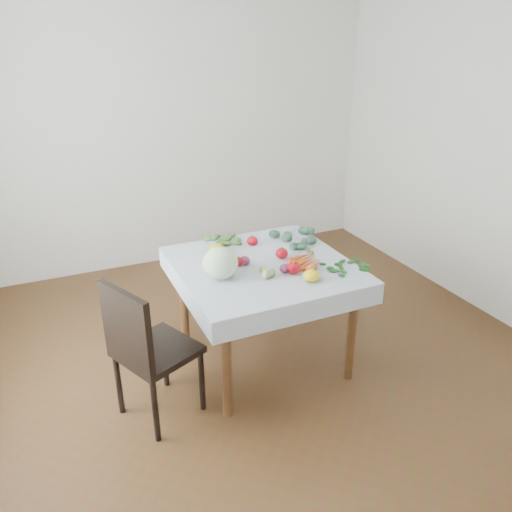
{
  "coord_description": "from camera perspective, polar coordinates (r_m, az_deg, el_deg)",
  "views": [
    {
      "loc": [
        -1.27,
        -2.72,
        2.15
      ],
      "look_at": [
        -0.05,
        0.0,
        0.82
      ],
      "focal_mm": 35.0,
      "sensor_mm": 36.0,
      "label": 1
    }
  ],
  "objects": [
    {
      "name": "dill_bunch",
      "position": [
        3.67,
        -3.54,
        1.83
      ],
      "size": [
        0.27,
        0.22,
        0.03
      ],
      "color": "#4A7335",
      "rests_on": "tablecloth"
    },
    {
      "name": "ground",
      "position": [
        3.69,
        0.74,
        -11.59
      ],
      "size": [
        4.0,
        4.0,
        0.0
      ],
      "primitive_type": "plane",
      "color": "#56301B"
    },
    {
      "name": "tomato_a",
      "position": [
        3.59,
        -0.44,
        1.73
      ],
      "size": [
        0.09,
        0.09,
        0.07
      ],
      "primitive_type": "ellipsoid",
      "rotation": [
        0.0,
        0.0,
        0.24
      ],
      "color": "#B40C16",
      "rests_on": "tablecloth"
    },
    {
      "name": "tomato_d",
      "position": [
        3.17,
        4.32,
        -1.38
      ],
      "size": [
        0.11,
        0.11,
        0.08
      ],
      "primitive_type": "ellipsoid",
      "rotation": [
        0.0,
        0.0,
        0.26
      ],
      "color": "#B40C16",
      "rests_on": "tablecloth"
    },
    {
      "name": "heirloom_back",
      "position": [
        3.44,
        -4.44,
        0.73
      ],
      "size": [
        0.14,
        0.14,
        0.08
      ],
      "primitive_type": "ellipsoid",
      "rotation": [
        0.0,
        0.0,
        -0.19
      ],
      "color": "yellow",
      "rests_on": "tablecloth"
    },
    {
      "name": "table",
      "position": [
        3.36,
        0.8,
        -2.48
      ],
      "size": [
        1.0,
        1.0,
        0.75
      ],
      "color": "brown",
      "rests_on": "ground"
    },
    {
      "name": "kale_bunch",
      "position": [
        3.69,
        5.0,
        2.09
      ],
      "size": [
        0.32,
        0.31,
        0.05
      ],
      "color": "#3E6652",
      "rests_on": "tablecloth"
    },
    {
      "name": "tomato_c",
      "position": [
        3.27,
        -1.99,
        -0.67
      ],
      "size": [
        0.08,
        0.08,
        0.06
      ],
      "primitive_type": "ellipsoid",
      "rotation": [
        0.0,
        0.0,
        -0.15
      ],
      "color": "#B40C16",
      "rests_on": "tablecloth"
    },
    {
      "name": "onion_a",
      "position": [
        3.28,
        -1.32,
        -0.54
      ],
      "size": [
        0.09,
        0.09,
        0.06
      ],
      "primitive_type": "ellipsoid",
      "rotation": [
        0.0,
        0.0,
        -0.18
      ],
      "color": "#5C1A40",
      "rests_on": "tablecloth"
    },
    {
      "name": "basil_bunch",
      "position": [
        3.3,
        10.38,
        -1.26
      ],
      "size": [
        0.26,
        0.23,
        0.01
      ],
      "color": "#1B571B",
      "rests_on": "tablecloth"
    },
    {
      "name": "heirloom_front",
      "position": [
        3.09,
        6.33,
        -2.24
      ],
      "size": [
        0.14,
        0.14,
        0.07
      ],
      "primitive_type": "ellipsoid",
      "rotation": [
        0.0,
        0.0,
        0.43
      ],
      "color": "yellow",
      "rests_on": "tablecloth"
    },
    {
      "name": "onion_b",
      "position": [
        3.18,
        3.31,
        -1.43
      ],
      "size": [
        0.08,
        0.08,
        0.06
      ],
      "primitive_type": "ellipsoid",
      "rotation": [
        0.0,
        0.0,
        0.13
      ],
      "color": "#5C1A40",
      "rests_on": "tablecloth"
    },
    {
      "name": "cabbage",
      "position": [
        3.09,
        -4.09,
        -0.8
      ],
      "size": [
        0.28,
        0.28,
        0.2
      ],
      "primitive_type": "ellipsoid",
      "rotation": [
        0.0,
        0.0,
        0.35
      ],
      "color": "#DAF0C9",
      "rests_on": "tablecloth"
    },
    {
      "name": "tomato_b",
      "position": [
        3.38,
        2.96,
        0.3
      ],
      "size": [
        0.11,
        0.11,
        0.07
      ],
      "primitive_type": "ellipsoid",
      "rotation": [
        0.0,
        0.0,
        -0.41
      ],
      "color": "#B40C16",
      "rests_on": "tablecloth"
    },
    {
      "name": "back_wall",
      "position": [
        4.95,
        -9.27,
        14.42
      ],
      "size": [
        4.0,
        0.04,
        2.7
      ],
      "primitive_type": "cube",
      "color": "white",
      "rests_on": "ground"
    },
    {
      "name": "chair",
      "position": [
        2.96,
        -12.64,
        -9.93
      ],
      "size": [
        0.55,
        0.55,
        0.92
      ],
      "color": "black",
      "rests_on": "ground"
    },
    {
      "name": "carrot_bunch",
      "position": [
        3.32,
        6.06,
        -0.64
      ],
      "size": [
        0.23,
        0.31,
        0.03
      ],
      "color": "orange",
      "rests_on": "tablecloth"
    },
    {
      "name": "tomatillo_cluster",
      "position": [
        3.15,
        1.42,
        -1.83
      ],
      "size": [
        0.16,
        0.11,
        0.05
      ],
      "color": "#B4D37A",
      "rests_on": "tablecloth"
    },
    {
      "name": "tablecloth",
      "position": [
        3.31,
        0.81,
        -0.95
      ],
      "size": [
        1.12,
        1.12,
        0.01
      ],
      "primitive_type": "cube",
      "color": "white",
      "rests_on": "table"
    }
  ]
}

